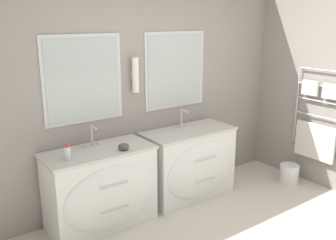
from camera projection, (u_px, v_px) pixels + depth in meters
wall_back at (141, 88)px, 4.17m from camera, size 5.55×0.16×2.60m
wall_right at (323, 84)px, 4.55m from camera, size 0.13×3.57×2.60m
vanity_left at (102, 188)px, 3.75m from camera, size 1.09×0.58×0.81m
vanity_right at (190, 163)px, 4.40m from camera, size 1.09×0.58×0.81m
faucet_left at (92, 136)px, 3.74m from camera, size 0.17×0.14×0.22m
faucet_right at (182, 119)px, 4.39m from camera, size 0.17×0.14×0.22m
toiletry_bottle at (67, 153)px, 3.39m from camera, size 0.06×0.06×0.15m
amenity_bowl at (124, 147)px, 3.67m from camera, size 0.11×0.11×0.07m
waste_bin at (289, 173)px, 4.83m from camera, size 0.24×0.24×0.24m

